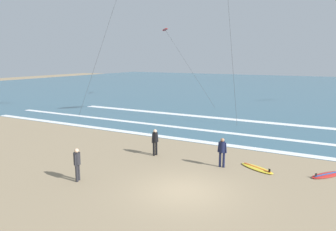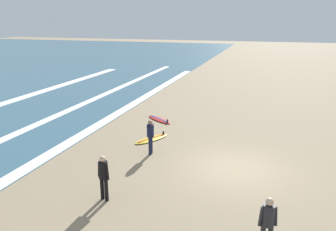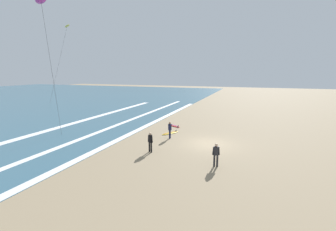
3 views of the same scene
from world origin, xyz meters
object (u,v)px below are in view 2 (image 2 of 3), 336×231
surfer_right_near (150,134)px  surfer_mid_group (268,220)px  surfboard_foreground_flat (152,139)px  surfer_left_far (103,174)px  surfboard_left_pile (159,119)px

surfer_right_near → surfer_mid_group: bearing=-136.1°
surfer_mid_group → surfboard_foreground_flat: surfer_mid_group is taller
surfer_left_far → surfer_mid_group: size_ratio=1.00×
surfboard_left_pile → surfboard_foreground_flat: bearing=-168.1°
surfer_mid_group → surfboard_left_pile: 12.30m
surfer_left_far → surfer_mid_group: bearing=-102.2°
surfer_left_far → surfboard_left_pile: 9.41m
surfboard_left_pile → surfboard_foreground_flat: 3.39m
surfboard_foreground_flat → surfer_left_far: bearing=-175.5°
surfer_mid_group → surfer_right_near: size_ratio=1.00×
surfer_mid_group → surfboard_foreground_flat: bearing=39.0°
surfer_right_near → surfboard_left_pile: (5.06, 1.29, -0.91)m
surfer_right_near → surfboard_left_pile: bearing=14.3°
surfboard_left_pile → surfer_right_near: bearing=-165.7°
surfboard_foreground_flat → surfer_mid_group: bearing=-141.0°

